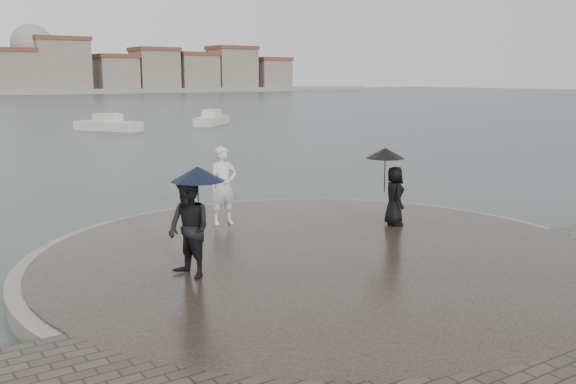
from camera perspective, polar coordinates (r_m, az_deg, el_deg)
ground at (r=11.40m, az=13.87°, el=-10.76°), size 400.00×400.00×0.00m
kerb_ring at (r=13.80m, az=3.04°, el=-6.07°), size 12.50×12.50×0.32m
quay_tip at (r=13.79m, az=3.04°, el=-5.99°), size 11.90×11.90×0.36m
statue at (r=16.12m, az=-5.77°, el=0.57°), size 0.77×0.56×1.96m
visitor_left at (r=11.91m, az=-8.64°, el=-2.25°), size 1.19×1.12×2.04m
visitor_right at (r=16.11m, az=9.17°, el=0.93°), size 1.10×1.02×1.95m
boats at (r=52.73m, az=-23.18°, el=5.38°), size 40.31×29.45×1.50m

